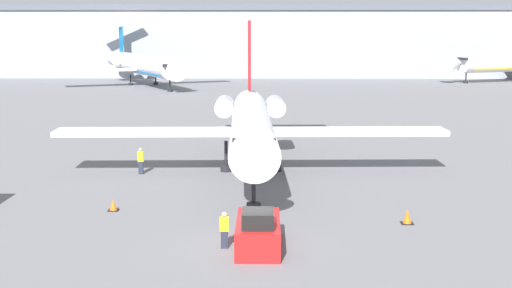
{
  "coord_description": "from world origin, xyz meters",
  "views": [
    {
      "loc": [
        0.64,
        -31.23,
        9.95
      ],
      "look_at": [
        0.0,
        8.33,
        3.51
      ],
      "focal_mm": 50.0,
      "sensor_mm": 36.0,
      "label": 1
    }
  ],
  "objects_px": {
    "airplane_main": "(251,122)",
    "airplane_parked_far_left": "(145,65)",
    "traffic_cone_right": "(407,217)",
    "worker_by_wing": "(141,160)",
    "pushback_tug": "(258,232)",
    "worker_near_tug": "(224,229)",
    "traffic_cone_left": "(113,205)"
  },
  "relations": [
    {
      "from": "traffic_cone_right",
      "to": "worker_near_tug",
      "type": "bearing_deg",
      "value": -154.92
    },
    {
      "from": "pushback_tug",
      "to": "worker_near_tug",
      "type": "relative_size",
      "value": 2.81
    },
    {
      "from": "worker_near_tug",
      "to": "worker_by_wing",
      "type": "xyz_separation_m",
      "value": [
        -6.78,
        16.71,
        0.08
      ]
    },
    {
      "from": "worker_by_wing",
      "to": "traffic_cone_left",
      "type": "distance_m",
      "value": 10.03
    },
    {
      "from": "airplane_main",
      "to": "traffic_cone_right",
      "type": "distance_m",
      "value": 15.76
    },
    {
      "from": "airplane_main",
      "to": "airplane_parked_far_left",
      "type": "xyz_separation_m",
      "value": [
        -20.56,
        76.92,
        0.03
      ]
    },
    {
      "from": "airplane_main",
      "to": "airplane_parked_far_left",
      "type": "distance_m",
      "value": 79.62
    },
    {
      "from": "pushback_tug",
      "to": "traffic_cone_right",
      "type": "bearing_deg",
      "value": 28.88
    },
    {
      "from": "airplane_main",
      "to": "traffic_cone_left",
      "type": "relative_size",
      "value": 40.65
    },
    {
      "from": "pushback_tug",
      "to": "traffic_cone_right",
      "type": "xyz_separation_m",
      "value": [
        7.63,
        4.21,
        -0.39
      ]
    },
    {
      "from": "airplane_main",
      "to": "worker_by_wing",
      "type": "xyz_separation_m",
      "value": [
        -7.61,
        -0.55,
        -2.63
      ]
    },
    {
      "from": "airplane_main",
      "to": "pushback_tug",
      "type": "relative_size",
      "value": 5.63
    },
    {
      "from": "worker_by_wing",
      "to": "traffic_cone_right",
      "type": "relative_size",
      "value": 2.36
    },
    {
      "from": "worker_near_tug",
      "to": "traffic_cone_right",
      "type": "height_order",
      "value": "worker_near_tug"
    },
    {
      "from": "airplane_main",
      "to": "airplane_parked_far_left",
      "type": "relative_size",
      "value": 0.79
    },
    {
      "from": "traffic_cone_left",
      "to": "traffic_cone_right",
      "type": "height_order",
      "value": "traffic_cone_right"
    },
    {
      "from": "pushback_tug",
      "to": "worker_by_wing",
      "type": "height_order",
      "value": "pushback_tug"
    },
    {
      "from": "pushback_tug",
      "to": "worker_near_tug",
      "type": "xyz_separation_m",
      "value": [
        -1.54,
        -0.09,
        0.13
      ]
    },
    {
      "from": "pushback_tug",
      "to": "worker_near_tug",
      "type": "height_order",
      "value": "pushback_tug"
    },
    {
      "from": "traffic_cone_left",
      "to": "airplane_parked_far_left",
      "type": "height_order",
      "value": "airplane_parked_far_left"
    },
    {
      "from": "traffic_cone_left",
      "to": "worker_by_wing",
      "type": "bearing_deg",
      "value": 91.31
    },
    {
      "from": "traffic_cone_left",
      "to": "airplane_parked_far_left",
      "type": "bearing_deg",
      "value": 98.57
    },
    {
      "from": "traffic_cone_right",
      "to": "airplane_parked_far_left",
      "type": "relative_size",
      "value": 0.02
    },
    {
      "from": "airplane_main",
      "to": "traffic_cone_right",
      "type": "height_order",
      "value": "airplane_main"
    },
    {
      "from": "traffic_cone_right",
      "to": "worker_by_wing",
      "type": "bearing_deg",
      "value": 142.1
    },
    {
      "from": "worker_by_wing",
      "to": "airplane_main",
      "type": "bearing_deg",
      "value": 4.17
    },
    {
      "from": "pushback_tug",
      "to": "traffic_cone_left",
      "type": "xyz_separation_m",
      "value": [
        -8.09,
        6.62,
        -0.44
      ]
    },
    {
      "from": "airplane_parked_far_left",
      "to": "traffic_cone_left",
      "type": "bearing_deg",
      "value": -81.43
    },
    {
      "from": "worker_near_tug",
      "to": "airplane_parked_far_left",
      "type": "relative_size",
      "value": 0.05
    },
    {
      "from": "pushback_tug",
      "to": "worker_near_tug",
      "type": "distance_m",
      "value": 1.55
    },
    {
      "from": "worker_by_wing",
      "to": "traffic_cone_right",
      "type": "xyz_separation_m",
      "value": [
        15.95,
        -12.42,
        -0.6
      ]
    },
    {
      "from": "worker_near_tug",
      "to": "traffic_cone_right",
      "type": "bearing_deg",
      "value": 25.08
    }
  ]
}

